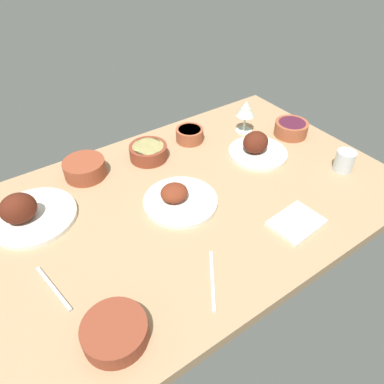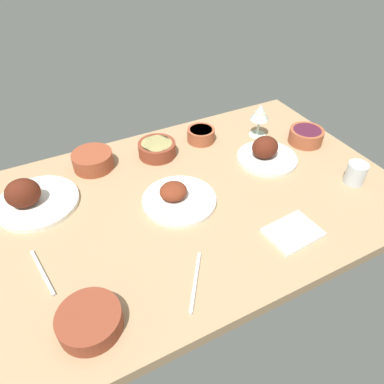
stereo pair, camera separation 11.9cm
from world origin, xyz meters
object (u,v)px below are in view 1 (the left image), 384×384
bowl_potatoes (148,151)px  wine_glass (246,110)px  plate_center_main (27,213)px  bowl_sauce (190,134)px  bowl_pasta (85,168)px  fork_loose (212,280)px  spoon_loose (53,288)px  bowl_onions (291,128)px  water_tumbler (344,161)px  plate_far_side (257,148)px  folded_napkin (296,223)px  plate_near_viewer (179,199)px  bowl_cream (115,331)px

bowl_potatoes → wine_glass: bearing=-7.8°
bowl_potatoes → wine_glass: (42.86, -5.86, 6.95)cm
plate_center_main → bowl_sauce: (67.28, 9.49, -0.29)cm
bowl_pasta → wine_glass: (66.85, -9.39, 6.60)cm
fork_loose → spoon_loose: size_ratio=1.06×
bowl_onions → water_tumbler: (-2.20, -27.92, 0.72)cm
plate_far_side → folded_napkin: size_ratio=1.44×
folded_napkin → fork_loose: bearing=-176.9°
bowl_sauce → plate_near_viewer: bearing=-129.9°
bowl_potatoes → bowl_cream: 71.89cm
bowl_onions → fork_loose: bearing=-150.9°
plate_center_main → wine_glass: size_ratio=1.90×
wine_glass → fork_loose: size_ratio=0.74×
bowl_sauce → fork_loose: (-34.02, -60.08, -2.50)cm
wine_glass → plate_far_side: bearing=-115.3°
plate_far_side → water_tumbler: plate_far_side is taller
plate_near_viewer → bowl_cream: (-37.19, -30.48, 0.95)cm
bowl_sauce → wine_glass: (22.96, -7.23, 7.03)cm
plate_center_main → water_tumbler: (102.29, -38.81, 0.64)cm
bowl_onions → spoon_loose: 108.19cm
wine_glass → folded_napkin: bearing=-114.2°
plate_center_main → plate_near_viewer: bearing=-24.9°
plate_near_viewer → plate_center_main: plate_center_main is taller
bowl_sauce → water_tumbler: bearing=-54.1°
plate_center_main → water_tumbler: bearing=-20.8°
plate_near_viewer → fork_loose: bearing=-107.1°
folded_napkin → spoon_loose: bearing=164.2°
water_tumbler → folded_napkin: bearing=-164.2°
wine_glass → bowl_pasta: bearing=172.0°
water_tumbler → plate_center_main: bearing=159.2°
bowl_sauce → fork_loose: 69.09cm
bowl_pasta → bowl_onions: size_ratio=1.09×
spoon_loose → bowl_pasta: bearing=138.7°
water_tumbler → wine_glass: bearing=106.3°
bowl_pasta → folded_napkin: bearing=-54.0°
bowl_potatoes → bowl_pasta: 24.25cm
water_tumbler → fork_loose: 70.11cm
bowl_sauce → wine_glass: wine_glass is taller
bowl_onions → wine_glass: 20.55cm
bowl_potatoes → spoon_loose: bowl_potatoes is taller
bowl_cream → fork_loose: 27.81cm
plate_far_side → spoon_loose: size_ratio=1.27×
plate_center_main → bowl_sauce: 67.95cm
bowl_cream → water_tumbler: 97.43cm
plate_far_side → bowl_pasta: bearing=157.0°
bowl_pasta → plate_near_viewer: bearing=-58.5°
bowl_cream → bowl_pasta: size_ratio=1.04×
bowl_onions → spoon_loose: bearing=-170.3°
bowl_pasta → fork_loose: size_ratio=0.78×
bowl_sauce → spoon_loose: (-69.41, -38.60, -2.50)cm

